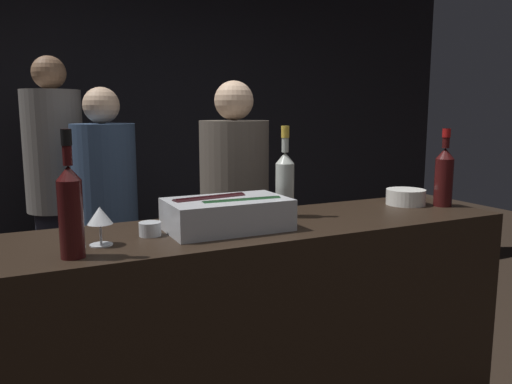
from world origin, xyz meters
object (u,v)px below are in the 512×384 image
at_px(candle_votive, 150,229).
at_px(rose_wine_bottle, 285,181).
at_px(ice_bin_with_bottles, 227,213).
at_px(wine_glass, 100,217).
at_px(bowl_white, 406,196).
at_px(red_wine_bottle_black_foil, 70,207).
at_px(person_in_hoodie, 235,218).
at_px(person_grey_polo, 56,184).
at_px(person_blond_tee, 106,212).
at_px(red_wine_bottle_tall, 444,174).

height_order(candle_votive, rose_wine_bottle, rose_wine_bottle).
xyz_separation_m(ice_bin_with_bottles, wine_glass, (-0.44, -0.03, 0.03)).
xyz_separation_m(bowl_white, red_wine_bottle_black_foil, (-1.46, -0.23, 0.11)).
distance_m(ice_bin_with_bottles, person_in_hoodie, 0.96).
distance_m(wine_glass, person_grey_polo, 1.86).
relative_size(bowl_white, person_grey_polo, 0.10).
distance_m(person_in_hoodie, person_blond_tee, 0.81).
relative_size(red_wine_bottle_tall, person_grey_polo, 0.19).
height_order(red_wine_bottle_black_foil, person_blond_tee, person_blond_tee).
xyz_separation_m(ice_bin_with_bottles, person_grey_polo, (-0.44, 1.83, -0.11)).
bearing_deg(person_in_hoodie, ice_bin_with_bottles, -0.39).
bearing_deg(red_wine_bottle_tall, person_in_hoodie, 127.56).
relative_size(ice_bin_with_bottles, rose_wine_bottle, 1.18).
bearing_deg(wine_glass, candle_votive, 18.12).
relative_size(bowl_white, person_blond_tee, 0.11).
height_order(candle_votive, person_in_hoodie, person_in_hoodie).
bearing_deg(person_blond_tee, red_wine_bottle_tall, 13.15).
bearing_deg(person_grey_polo, person_in_hoodie, -16.79).
distance_m(ice_bin_with_bottles, red_wine_bottle_tall, 1.05).
relative_size(rose_wine_bottle, person_grey_polo, 0.20).
height_order(ice_bin_with_bottles, red_wine_bottle_tall, red_wine_bottle_tall).
relative_size(red_wine_bottle_black_foil, person_blond_tee, 0.23).
height_order(red_wine_bottle_tall, person_grey_polo, person_grey_polo).
relative_size(ice_bin_with_bottles, person_grey_polo, 0.23).
xyz_separation_m(red_wine_bottle_black_foil, person_grey_polo, (0.10, 1.96, -0.19)).
bearing_deg(red_wine_bottle_tall, red_wine_bottle_black_foil, -175.47).
height_order(red_wine_bottle_black_foil, person_grey_polo, person_grey_polo).
bearing_deg(candle_votive, rose_wine_bottle, 7.60).
distance_m(red_wine_bottle_tall, person_blond_tee, 1.90).
height_order(red_wine_bottle_black_foil, person_in_hoodie, person_in_hoodie).
height_order(bowl_white, red_wine_bottle_black_foil, red_wine_bottle_black_foil).
bearing_deg(rose_wine_bottle, candle_votive, -172.40).
relative_size(wine_glass, red_wine_bottle_black_foil, 0.33).
distance_m(candle_votive, red_wine_bottle_black_foil, 0.33).
xyz_separation_m(wine_glass, rose_wine_bottle, (0.74, 0.13, 0.06)).
bearing_deg(red_wine_bottle_black_foil, rose_wine_bottle, 15.71).
bearing_deg(person_in_hoodie, wine_glass, -19.16).
distance_m(person_blond_tee, person_grey_polo, 0.52).
xyz_separation_m(candle_votive, red_wine_bottle_tall, (1.32, -0.03, 0.12)).
xyz_separation_m(bowl_white, candle_votive, (-1.20, -0.07, -0.01)).
bearing_deg(candle_votive, red_wine_bottle_black_foil, -149.14).
xyz_separation_m(ice_bin_with_bottles, person_in_hoodie, (0.40, 0.85, -0.22)).
relative_size(bowl_white, wine_glass, 1.41).
bearing_deg(rose_wine_bottle, person_blond_tee, 111.28).
relative_size(bowl_white, red_wine_bottle_tall, 0.51).
bearing_deg(candle_votive, person_grey_polo, 95.39).
distance_m(candle_votive, person_blond_tee, 1.37).
height_order(wine_glass, person_grey_polo, person_grey_polo).
relative_size(wine_glass, person_in_hoodie, 0.07).
bearing_deg(ice_bin_with_bottles, bowl_white, 5.94).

